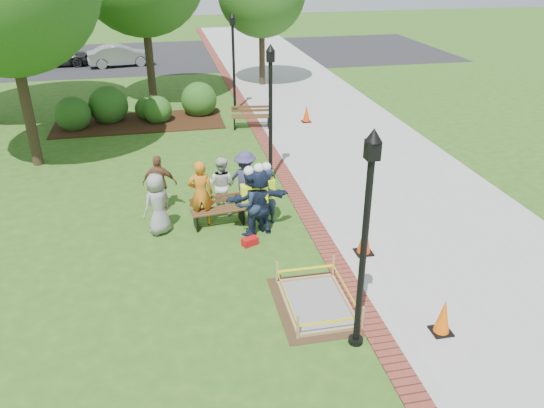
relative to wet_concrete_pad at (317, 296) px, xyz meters
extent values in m
plane|color=#285116|center=(-0.85, 1.72, -0.23)|extent=(100.00, 100.00, 0.00)
cube|color=#9E9E99|center=(4.15, 11.72, -0.22)|extent=(6.00, 60.00, 0.02)
cube|color=maroon|center=(0.90, 11.72, -0.22)|extent=(0.50, 60.00, 0.03)
cube|color=#381E0F|center=(-3.85, 13.72, -0.21)|extent=(7.00, 3.00, 0.05)
cube|color=black|center=(-0.85, 28.72, -0.23)|extent=(36.00, 12.00, 0.01)
cube|color=#47331E|center=(0.00, 0.00, -0.23)|extent=(1.71, 2.31, 0.01)
cube|color=gray|center=(0.00, 0.00, -0.21)|extent=(1.21, 1.81, 0.04)
cube|color=tan|center=(0.00, 0.00, -0.19)|extent=(1.33, 1.93, 0.08)
cube|color=tan|center=(0.00, 0.00, 0.04)|extent=(1.36, 1.96, 0.55)
cube|color=yellow|center=(0.00, 0.00, 0.07)|extent=(1.31, 1.91, 0.06)
cube|color=brown|center=(-1.59, 3.96, 0.21)|extent=(1.49, 0.59, 0.04)
cube|color=brown|center=(-1.62, 4.19, 0.43)|extent=(1.45, 0.21, 0.23)
cube|color=black|center=(-1.59, 3.96, -0.02)|extent=(1.36, 0.63, 0.43)
cube|color=brown|center=(0.71, 12.09, 0.26)|extent=(1.66, 0.68, 0.04)
cube|color=brown|center=(0.74, 12.35, 0.51)|extent=(1.61, 0.26, 0.26)
cube|color=black|center=(0.71, 12.09, 0.00)|extent=(1.52, 0.73, 0.47)
cube|color=black|center=(2.13, -1.36, -0.21)|extent=(0.39, 0.39, 0.05)
cone|color=#ED5B07|center=(2.13, -1.36, 0.18)|extent=(0.31, 0.31, 0.72)
cube|color=black|center=(1.70, 1.75, -0.21)|extent=(0.42, 0.42, 0.06)
cone|color=#E33807|center=(1.70, 1.75, 0.21)|extent=(0.33, 0.33, 0.77)
cube|color=black|center=(3.12, 12.37, -0.21)|extent=(0.38, 0.38, 0.05)
cone|color=#F83C07|center=(3.12, 12.37, 0.16)|extent=(0.30, 0.30, 0.69)
cube|color=#B40D11|center=(-0.96, 2.73, -0.14)|extent=(0.45, 0.35, 0.20)
cylinder|color=black|center=(0.40, -1.28, 1.67)|extent=(0.12, 0.12, 3.80)
cube|color=black|center=(0.40, -1.28, 3.67)|extent=(0.22, 0.22, 0.32)
cone|color=black|center=(0.40, -1.28, 3.92)|extent=(0.28, 0.28, 0.22)
cylinder|color=black|center=(0.40, -1.28, -0.18)|extent=(0.28, 0.28, 0.10)
cylinder|color=black|center=(0.40, 6.72, 1.67)|extent=(0.12, 0.12, 3.80)
cube|color=black|center=(0.40, 6.72, 3.67)|extent=(0.22, 0.22, 0.32)
cone|color=black|center=(0.40, 6.72, 3.92)|extent=(0.28, 0.28, 0.22)
cylinder|color=black|center=(0.40, 6.72, -0.18)|extent=(0.28, 0.28, 0.10)
cylinder|color=black|center=(0.40, 14.72, 1.67)|extent=(0.12, 0.12, 3.80)
cube|color=black|center=(0.40, 14.72, 3.67)|extent=(0.22, 0.22, 0.32)
cone|color=black|center=(0.40, 14.72, 3.92)|extent=(0.28, 0.28, 0.22)
cylinder|color=black|center=(0.40, 14.72, -0.18)|extent=(0.28, 0.28, 0.10)
cylinder|color=#3D2D1E|center=(-7.19, 9.64, 2.22)|extent=(0.35, 0.35, 4.90)
cylinder|color=#3D2D1E|center=(-3.22, 16.93, 2.18)|extent=(0.37, 0.37, 4.84)
cylinder|color=#3D2D1E|center=(2.57, 19.43, 1.69)|extent=(0.31, 0.31, 3.85)
sphere|color=#1B4C15|center=(-6.42, 13.47, -0.23)|extent=(1.44, 1.44, 1.44)
sphere|color=#1B4C15|center=(-5.06, 14.22, -0.23)|extent=(1.64, 1.64, 1.64)
sphere|color=#1B4C15|center=(-3.05, 13.71, -0.23)|extent=(1.21, 1.21, 1.21)
sphere|color=#1B4C15|center=(-1.22, 14.46, -0.23)|extent=(1.56, 1.56, 1.56)
sphere|color=#1B4C15|center=(-3.53, 14.41, -0.23)|extent=(0.97, 0.97, 0.97)
imported|color=gray|center=(-3.16, 3.86, 0.59)|extent=(0.63, 0.59, 1.65)
imported|color=#C26616|center=(-2.03, 4.09, 0.68)|extent=(0.61, 0.42, 1.83)
imported|color=silver|center=(-1.39, 4.75, 0.58)|extent=(0.62, 0.58, 1.63)
imported|color=brown|center=(-3.08, 5.21, 0.58)|extent=(0.58, 0.43, 1.63)
imported|color=#3A3760|center=(-0.71, 4.86, 0.62)|extent=(0.64, 0.62, 1.71)
imported|color=#1B2048|center=(-0.60, 3.33, 0.67)|extent=(0.61, 0.42, 1.80)
cube|color=#C8EB13|center=(-0.60, 3.33, 0.92)|extent=(0.42, 0.26, 0.52)
sphere|color=white|center=(-0.60, 3.33, 1.59)|extent=(0.25, 0.25, 0.25)
imported|color=#17183E|center=(-0.32, 3.78, 0.58)|extent=(0.60, 0.48, 1.63)
cube|color=#C8EB13|center=(-0.32, 3.78, 0.81)|extent=(0.42, 0.26, 0.52)
sphere|color=white|center=(-0.32, 3.78, 1.42)|extent=(0.25, 0.25, 0.25)
imported|color=#161C3A|center=(-0.85, 3.34, 0.64)|extent=(0.66, 0.60, 1.74)
cube|color=#C8EB13|center=(-0.85, 3.34, 0.88)|extent=(0.42, 0.26, 0.52)
sphere|color=white|center=(-0.85, 3.34, 1.53)|extent=(0.25, 0.25, 0.25)
imported|color=#252527|center=(-9.07, 26.76, -0.23)|extent=(2.08, 4.68, 1.52)
imported|color=gray|center=(-5.12, 25.98, -0.23)|extent=(2.51, 4.55, 1.41)
camera|label=1|loc=(-2.78, -8.70, 6.59)|focal=35.00mm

